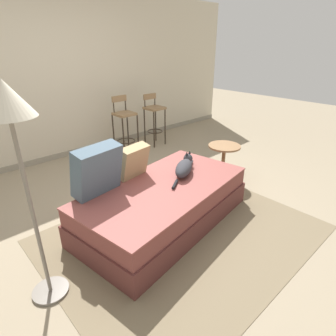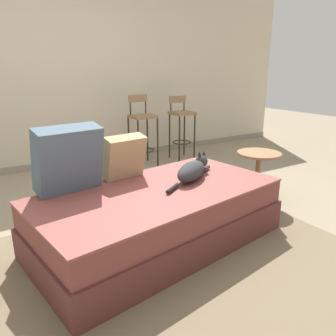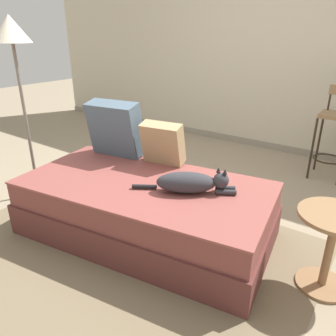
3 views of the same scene
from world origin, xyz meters
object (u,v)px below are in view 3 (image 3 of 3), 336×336
couch (145,208)px  side_table (331,241)px  throw_pillow_middle (163,143)px  floor_lamp (14,48)px  throw_pillow_corner (115,129)px  cat (191,182)px  bar_stool_near_window (335,129)px

couch → side_table: size_ratio=3.86×
throw_pillow_middle → floor_lamp: floor_lamp is taller
side_table → floor_lamp: size_ratio=0.32×
throw_pillow_corner → side_table: bearing=-3.4°
side_table → floor_lamp: (-2.60, -0.30, 1.04)m
cat → side_table: size_ratio=1.27×
couch → throw_pillow_middle: bearing=105.6°
cat → couch: bearing=-170.0°
throw_pillow_corner → throw_pillow_middle: size_ratio=1.35×
side_table → cat: bearing=-171.9°
throw_pillow_corner → side_table: throw_pillow_corner is taller
couch → floor_lamp: size_ratio=1.25×
couch → floor_lamp: floor_lamp is taller
couch → throw_pillow_corner: (-0.58, 0.31, 0.47)m
throw_pillow_middle → side_table: throw_pillow_middle is taller
couch → cat: (0.37, 0.07, 0.30)m
throw_pillow_middle → cat: size_ratio=0.56×
couch → cat: bearing=10.0°
throw_pillow_middle → couch: bearing=-74.4°
throw_pillow_corner → throw_pillow_middle: bearing=8.7°
bar_stool_near_window → couch: bearing=-114.4°
couch → side_table: 1.31m
bar_stool_near_window → floor_lamp: (-2.24, -2.15, 0.83)m
cat → throw_pillow_corner: bearing=165.6°
throw_pillow_middle → cat: bearing=-33.5°
bar_stool_near_window → floor_lamp: 3.21m
throw_pillow_middle → side_table: 1.44m
cat → floor_lamp: 1.89m
throw_pillow_corner → throw_pillow_middle: (0.47, 0.07, -0.07)m
couch → throw_pillow_corner: throw_pillow_corner is taller
throw_pillow_corner → floor_lamp: size_ratio=0.31×
throw_pillow_middle → bar_stool_near_window: bearing=58.2°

